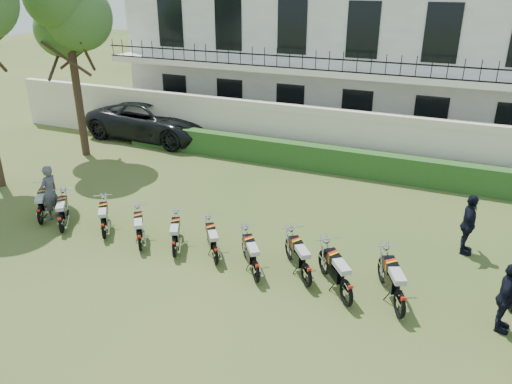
% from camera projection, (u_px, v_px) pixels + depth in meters
% --- Properties ---
extents(ground, '(100.00, 100.00, 0.00)m').
position_uv_depth(ground, '(218.00, 249.00, 14.06)').
color(ground, '#355120').
rests_on(ground, ground).
extents(perimeter_wall, '(30.00, 0.35, 2.30)m').
position_uv_depth(perimeter_wall, '(308.00, 134.00, 20.33)').
color(perimeter_wall, beige).
rests_on(perimeter_wall, ground).
extents(hedge, '(18.00, 0.60, 1.00)m').
position_uv_depth(hedge, '(325.00, 159.00, 19.56)').
color(hedge, '#254619').
rests_on(hedge, ground).
extents(building, '(20.40, 9.60, 7.40)m').
position_uv_depth(building, '(348.00, 51.00, 24.33)').
color(building, white).
rests_on(building, ground).
extents(tree_west_near, '(3.40, 3.20, 7.90)m').
position_uv_depth(tree_west_near, '(66.00, 10.00, 19.18)').
color(tree_west_near, '#473323').
rests_on(tree_west_near, ground).
extents(motorcycle_0, '(1.13, 1.53, 0.99)m').
position_uv_depth(motorcycle_0, '(40.00, 211.00, 15.27)').
color(motorcycle_0, black).
rests_on(motorcycle_0, ground).
extents(motorcycle_1, '(1.14, 1.49, 0.98)m').
position_uv_depth(motorcycle_1, '(61.00, 220.00, 14.76)').
color(motorcycle_1, black).
rests_on(motorcycle_1, ground).
extents(motorcycle_2, '(1.09, 1.45, 0.94)m').
position_uv_depth(motorcycle_2, '(103.00, 226.00, 14.44)').
color(motorcycle_2, black).
rests_on(motorcycle_2, ground).
extents(motorcycle_3, '(1.09, 1.45, 0.94)m').
position_uv_depth(motorcycle_3, '(139.00, 237.00, 13.81)').
color(motorcycle_3, black).
rests_on(motorcycle_3, ground).
extents(motorcycle_4, '(0.88, 1.56, 0.93)m').
position_uv_depth(motorcycle_4, '(174.00, 244.00, 13.49)').
color(motorcycle_4, black).
rests_on(motorcycle_4, ground).
extents(motorcycle_5, '(1.10, 1.43, 0.94)m').
position_uv_depth(motorcycle_5, '(215.00, 250.00, 13.15)').
color(motorcycle_5, black).
rests_on(motorcycle_5, ground).
extents(motorcycle_6, '(1.18, 1.54, 1.01)m').
position_uv_depth(motorcycle_6, '(256.00, 266.00, 12.38)').
color(motorcycle_6, black).
rests_on(motorcycle_6, ground).
extents(motorcycle_7, '(1.27, 1.58, 1.05)m').
position_uv_depth(motorcycle_7, '(307.00, 270.00, 12.19)').
color(motorcycle_7, black).
rests_on(motorcycle_7, ground).
extents(motorcycle_8, '(1.32, 1.67, 1.11)m').
position_uv_depth(motorcycle_8, '(347.00, 287.00, 11.47)').
color(motorcycle_8, black).
rests_on(motorcycle_8, ground).
extents(motorcycle_9, '(1.02, 1.93, 1.13)m').
position_uv_depth(motorcycle_9, '(400.00, 298.00, 11.05)').
color(motorcycle_9, black).
rests_on(motorcycle_9, ground).
extents(suv, '(6.45, 3.17, 1.76)m').
position_uv_depth(suv, '(154.00, 120.00, 23.35)').
color(suv, black).
rests_on(suv, ground).
extents(inspector, '(0.42, 0.64, 1.75)m').
position_uv_depth(inspector, '(50.00, 192.00, 15.56)').
color(inspector, '#58595D').
rests_on(inspector, ground).
extents(officer_2, '(0.53, 1.01, 1.64)m').
position_uv_depth(officer_2, '(506.00, 298.00, 10.56)').
color(officer_2, black).
rests_on(officer_2, ground).
extents(officer_5, '(0.44, 1.02, 1.74)m').
position_uv_depth(officer_5, '(468.00, 225.00, 13.56)').
color(officer_5, black).
rests_on(officer_5, ground).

